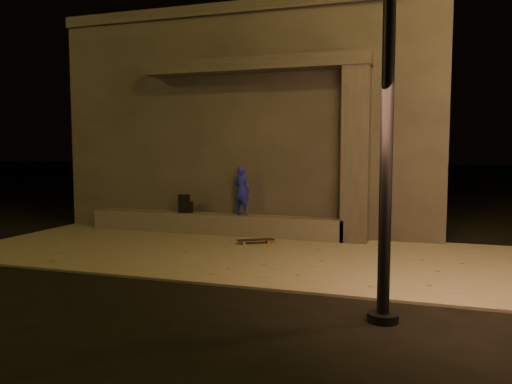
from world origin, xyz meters
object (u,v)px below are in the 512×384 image
(column, at_px, (356,155))
(skateboarder, at_px, (242,191))
(backpack, at_px, (186,206))
(skateboard, at_px, (256,240))

(column, height_order, skateboarder, column)
(backpack, bearing_deg, skateboard, -35.28)
(backpack, xyz_separation_m, skateboard, (2.00, -0.89, -0.53))
(skateboarder, height_order, backpack, skateboarder)
(skateboarder, xyz_separation_m, backpack, (-1.38, -0.00, -0.40))
(column, bearing_deg, skateboarder, 180.00)
(skateboarder, distance_m, backpack, 1.44)
(skateboarder, distance_m, skateboard, 1.42)
(skateboarder, bearing_deg, column, -166.13)
(skateboarder, height_order, skateboard, skateboarder)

